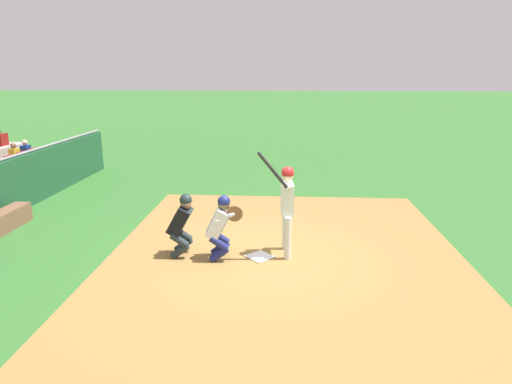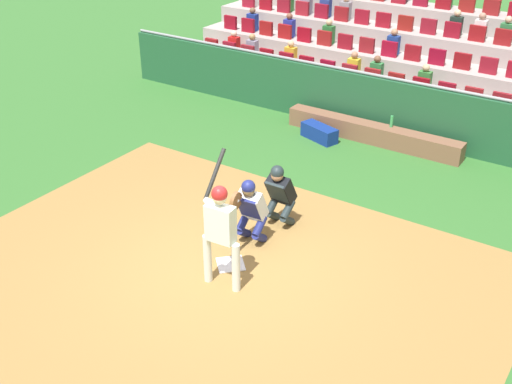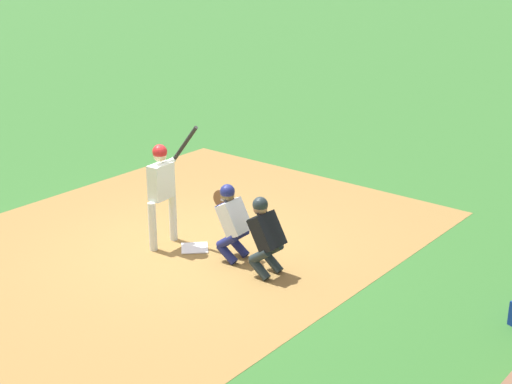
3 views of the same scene
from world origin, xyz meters
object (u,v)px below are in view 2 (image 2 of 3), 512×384
object	(u,v)px
equipment_duffel_bag	(319,133)
water_bottle_on_bench	(392,121)
home_plate_marker	(231,264)
batter_at_plate	(220,225)
dugout_bench	(372,133)
catcher_crouching	(250,207)
home_plate_umpire	(280,192)

from	to	relation	value
equipment_duffel_bag	water_bottle_on_bench	bearing A→B (deg)	-137.76
home_plate_marker	batter_at_plate	bearing A→B (deg)	111.55
batter_at_plate	equipment_duffel_bag	distance (m)	6.07
dugout_bench	equipment_duffel_bag	size ratio (longest dim) A/B	4.61
dugout_bench	batter_at_plate	bearing A→B (deg)	93.48
water_bottle_on_bench	equipment_duffel_bag	world-z (taller)	water_bottle_on_bench
catcher_crouching	home_plate_umpire	bearing A→B (deg)	-98.15
dugout_bench	home_plate_marker	bearing A→B (deg)	91.84
home_plate_marker	home_plate_umpire	bearing A→B (deg)	-90.00
dugout_bench	catcher_crouching	bearing A→B (deg)	90.87
dugout_bench	water_bottle_on_bench	size ratio (longest dim) A/B	16.04
water_bottle_on_bench	batter_at_plate	bearing A→B (deg)	89.83
home_plate_marker	equipment_duffel_bag	bearing A→B (deg)	-76.53
batter_at_plate	home_plate_umpire	distance (m)	2.06
catcher_crouching	water_bottle_on_bench	xyz separation A→B (m)	(-0.33, -5.25, -0.14)
home_plate_umpire	dugout_bench	distance (m)	4.41
home_plate_marker	equipment_duffel_bag	xyz separation A→B (m)	(1.27, -5.31, 0.16)
batter_at_plate	home_plate_umpire	bearing A→B (deg)	-84.33
home_plate_umpire	water_bottle_on_bench	distance (m)	4.48
batter_at_plate	catcher_crouching	size ratio (longest dim) A/B	1.65
dugout_bench	water_bottle_on_bench	xyz separation A→B (m)	(-0.41, -0.10, 0.35)
batter_at_plate	equipment_duffel_bag	size ratio (longest dim) A/B	2.26
catcher_crouching	equipment_duffel_bag	bearing A→B (deg)	-75.77
batter_at_plate	catcher_crouching	xyz separation A→B (m)	(0.31, -1.24, -0.38)
home_plate_umpire	catcher_crouching	bearing A→B (deg)	81.85
batter_at_plate	dugout_bench	distance (m)	6.46
home_plate_umpire	equipment_duffel_bag	size ratio (longest dim) A/B	1.36
batter_at_plate	dugout_bench	xyz separation A→B (m)	(0.39, -6.39, -0.88)
home_plate_umpire	water_bottle_on_bench	world-z (taller)	home_plate_umpire
catcher_crouching	home_plate_umpire	world-z (taller)	catcher_crouching
dugout_bench	equipment_duffel_bag	world-z (taller)	dugout_bench
batter_at_plate	dugout_bench	size ratio (longest dim) A/B	0.49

